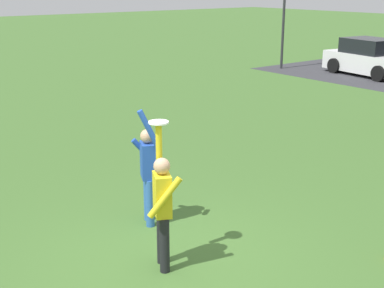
{
  "coord_description": "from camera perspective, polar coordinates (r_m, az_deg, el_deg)",
  "views": [
    {
      "loc": [
        5.73,
        -4.06,
        3.92
      ],
      "look_at": [
        -0.55,
        0.81,
        1.49
      ],
      "focal_mm": 49.55,
      "sensor_mm": 36.0,
      "label": 1
    }
  ],
  "objects": [
    {
      "name": "person_catcher",
      "position": [
        7.39,
        -3.2,
        -6.44
      ],
      "size": [
        0.58,
        0.5,
        2.08
      ],
      "rotation": [
        0.0,
        0.0,
        2.69
      ],
      "color": "black",
      "rests_on": "ground_plane"
    },
    {
      "name": "lamppost_by_lot",
      "position": [
        25.56,
        9.86,
        13.76
      ],
      "size": [
        0.28,
        0.28,
        4.26
      ],
      "color": "#2D2D33",
      "rests_on": "ground_plane"
    },
    {
      "name": "frisbee_disc",
      "position": [
        7.24,
        -3.63,
        2.35
      ],
      "size": [
        0.28,
        0.28,
        0.02
      ],
      "primitive_type": "cylinder",
      "color": "white",
      "rests_on": "person_catcher"
    },
    {
      "name": "person_defender",
      "position": [
        8.78,
        -4.76,
        -2.63
      ],
      "size": [
        0.64,
        0.59,
        2.04
      ],
      "rotation": [
        0.0,
        0.0,
        5.84
      ],
      "color": "#3366B7",
      "rests_on": "ground_plane"
    },
    {
      "name": "parked_car_white",
      "position": [
        24.74,
        18.65,
        8.7
      ],
      "size": [
        4.31,
        2.47,
        1.59
      ],
      "rotation": [
        0.0,
        0.0,
        -0.14
      ],
      "color": "white",
      "rests_on": "ground_plane"
    },
    {
      "name": "ground_plane",
      "position": [
        8.04,
        -2.21,
        -12.19
      ],
      "size": [
        120.0,
        120.0,
        0.0
      ],
      "primitive_type": "plane",
      "color": "#426B2D"
    }
  ]
}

